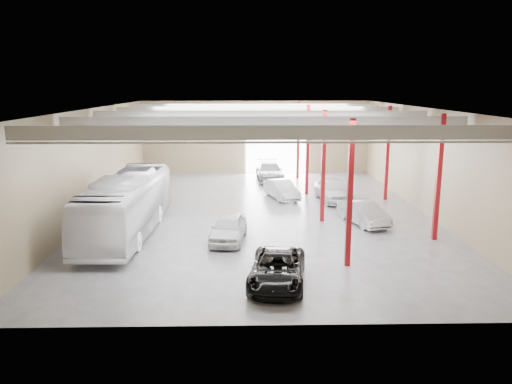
{
  "coord_description": "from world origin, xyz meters",
  "views": [
    {
      "loc": [
        -1.06,
        -32.53,
        8.46
      ],
      "look_at": [
        -0.42,
        -3.35,
        2.2
      ],
      "focal_mm": 35.0,
      "sensor_mm": 36.0,
      "label": 1
    }
  ],
  "objects_px": {
    "car_row_a": "(228,228)",
    "car_right_near": "(363,213)",
    "car_right_far": "(333,190)",
    "black_sedan": "(277,269)",
    "car_row_b": "(282,189)",
    "car_row_c": "(270,171)",
    "coach_bus": "(127,205)"
  },
  "relations": [
    {
      "from": "coach_bus",
      "to": "car_row_c",
      "type": "height_order",
      "value": "coach_bus"
    },
    {
      "from": "car_row_a",
      "to": "car_right_far",
      "type": "relative_size",
      "value": 0.87
    },
    {
      "from": "car_row_a",
      "to": "car_right_near",
      "type": "xyz_separation_m",
      "value": [
        8.27,
        3.27,
        -0.02
      ]
    },
    {
      "from": "coach_bus",
      "to": "car_right_far",
      "type": "distance_m",
      "value": 15.65
    },
    {
      "from": "coach_bus",
      "to": "car_row_b",
      "type": "xyz_separation_m",
      "value": [
        9.58,
        8.96,
        -1.02
      ]
    },
    {
      "from": "black_sedan",
      "to": "car_row_c",
      "type": "distance_m",
      "value": 24.25
    },
    {
      "from": "car_row_b",
      "to": "car_right_near",
      "type": "distance_m",
      "value": 8.55
    },
    {
      "from": "car_row_c",
      "to": "coach_bus",
      "type": "bearing_deg",
      "value": -120.76
    },
    {
      "from": "car_row_c",
      "to": "car_row_a",
      "type": "bearing_deg",
      "value": -101.95
    },
    {
      "from": "car_row_a",
      "to": "car_right_far",
      "type": "height_order",
      "value": "car_right_far"
    },
    {
      "from": "car_row_a",
      "to": "car_right_far",
      "type": "bearing_deg",
      "value": 58.91
    },
    {
      "from": "coach_bus",
      "to": "car_row_a",
      "type": "distance_m",
      "value": 6.15
    },
    {
      "from": "car_row_b",
      "to": "black_sedan",
      "type": "bearing_deg",
      "value": -112.17
    },
    {
      "from": "car_row_a",
      "to": "car_row_b",
      "type": "distance_m",
      "value": 11.13
    },
    {
      "from": "coach_bus",
      "to": "car_row_a",
      "type": "relative_size",
      "value": 2.83
    },
    {
      "from": "black_sedan",
      "to": "car_row_b",
      "type": "relative_size",
      "value": 1.17
    },
    {
      "from": "black_sedan",
      "to": "car_row_b",
      "type": "height_order",
      "value": "car_row_b"
    },
    {
      "from": "car_row_b",
      "to": "car_right_near",
      "type": "bearing_deg",
      "value": -75.1
    },
    {
      "from": "car_row_a",
      "to": "car_right_near",
      "type": "distance_m",
      "value": 8.89
    },
    {
      "from": "car_row_b",
      "to": "coach_bus",
      "type": "bearing_deg",
      "value": -154.3
    },
    {
      "from": "car_right_far",
      "to": "coach_bus",
      "type": "bearing_deg",
      "value": -155.04
    },
    {
      "from": "car_row_a",
      "to": "car_row_b",
      "type": "bearing_deg",
      "value": 77.43
    },
    {
      "from": "car_row_a",
      "to": "car_row_b",
      "type": "height_order",
      "value": "car_row_a"
    },
    {
      "from": "car_row_c",
      "to": "black_sedan",
      "type": "bearing_deg",
      "value": -94.02
    },
    {
      "from": "car_right_near",
      "to": "coach_bus",
      "type": "bearing_deg",
      "value": 170.76
    },
    {
      "from": "coach_bus",
      "to": "car_row_c",
      "type": "xyz_separation_m",
      "value": [
        9.02,
        16.46,
        -0.9
      ]
    },
    {
      "from": "car_row_c",
      "to": "car_right_far",
      "type": "xyz_separation_m",
      "value": [
        4.35,
        -8.38,
        0.04
      ]
    },
    {
      "from": "car_right_near",
      "to": "car_right_far",
      "type": "height_order",
      "value": "car_right_far"
    },
    {
      "from": "black_sedan",
      "to": "car_row_b",
      "type": "bearing_deg",
      "value": 92.99
    },
    {
      "from": "car_row_c",
      "to": "car_right_far",
      "type": "relative_size",
      "value": 1.12
    },
    {
      "from": "car_right_far",
      "to": "car_right_near",
      "type": "bearing_deg",
      "value": -89.29
    },
    {
      "from": "car_right_near",
      "to": "car_row_b",
      "type": "bearing_deg",
      "value": 106.06
    }
  ]
}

